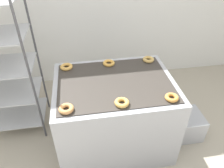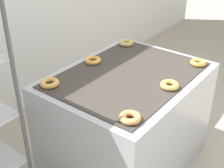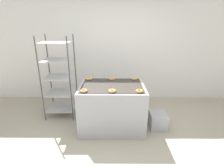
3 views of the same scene
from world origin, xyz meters
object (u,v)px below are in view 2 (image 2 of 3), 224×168
glaze_bin (180,104)px  donut_far_left (50,83)px  fryer_machine (127,122)px  donut_near_center (170,85)px  donut_near_right (198,63)px  donut_far_center (93,60)px  donut_near_left (130,118)px  donut_far_right (126,43)px

glaze_bin → donut_far_left: 1.59m
fryer_machine → donut_near_center: donut_near_center is taller
fryer_machine → donut_near_right: donut_near_right is taller
donut_far_center → glaze_bin: bearing=-23.2°
donut_near_right → donut_far_left: (-0.93, 0.67, 0.00)m
fryer_machine → donut_near_center: bearing=-89.0°
donut_far_left → donut_far_center: bearing=0.6°
donut_near_left → donut_near_center: donut_near_left is taller
donut_near_left → donut_far_right: 1.14m
fryer_machine → donut_far_right: bearing=36.9°
donut_near_left → donut_near_center: (0.47, 0.00, -0.00)m
donut_near_center → donut_far_right: bearing=56.6°
glaze_bin → donut_far_center: donut_far_center is taller
glaze_bin → donut_near_right: bearing=-146.4°
donut_near_right → donut_far_left: 1.14m
donut_far_center → donut_far_right: bearing=0.2°
donut_near_right → donut_far_center: 0.82m
fryer_machine → donut_far_right: donut_far_right is taller
donut_near_center → donut_near_right: bearing=-0.6°
donut_far_right → donut_near_center: bearing=-123.4°
donut_near_center → donut_near_right: donut_near_center is taller
fryer_machine → donut_near_center: (0.01, -0.34, 0.45)m
fryer_machine → donut_near_center: size_ratio=9.33×
donut_near_left → donut_far_center: donut_near_left is taller
donut_near_center → donut_far_left: 0.82m
donut_far_left → donut_far_center: 0.46m
donut_near_right → donut_far_center: donut_near_right is taller
fryer_machine → donut_near_right: (0.46, -0.34, 0.45)m
donut_near_center → donut_far_right: size_ratio=1.01×
glaze_bin → donut_near_right: 0.90m
donut_far_right → donut_near_left: bearing=-143.6°
donut_far_right → donut_near_right: bearing=-89.5°
donut_far_center → donut_far_right: 0.46m
donut_near_right → donut_far_right: bearing=90.5°
donut_near_left → donut_far_left: (-0.00, 0.67, -0.00)m
donut_near_center → donut_far_left: donut_near_center is taller
donut_near_left → donut_far_center: bearing=55.6°
donut_far_center → donut_near_left: bearing=-124.4°
fryer_machine → glaze_bin: bearing=-3.2°
donut_far_right → glaze_bin: bearing=-41.1°
donut_far_left → donut_far_right: size_ratio=1.04×
donut_near_right → donut_far_right: 0.68m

